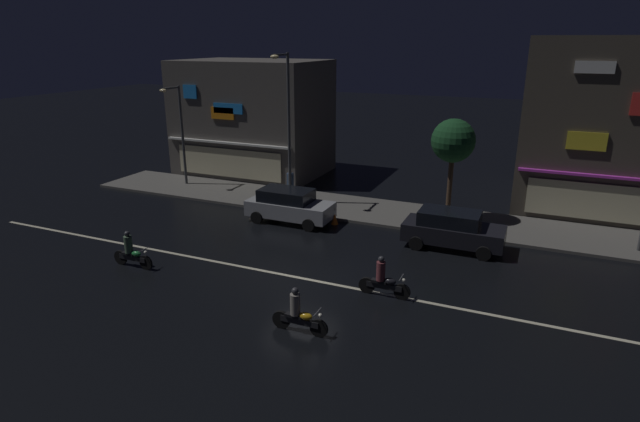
{
  "coord_description": "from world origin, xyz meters",
  "views": [
    {
      "loc": [
        7.9,
        -16.34,
        8.73
      ],
      "look_at": [
        -0.99,
        4.07,
        1.36
      ],
      "focal_mm": 29.14,
      "sensor_mm": 36.0,
      "label": 1
    }
  ],
  "objects_px": {
    "parked_car_near_kerb": "(452,229)",
    "motorcycle_following": "(383,280)",
    "motorcycle_trailing_far": "(298,314)",
    "streetlamp_west": "(179,126)",
    "traffic_cone": "(335,219)",
    "streetlamp_mid": "(287,118)",
    "pedestrian_on_sidewalk": "(290,186)",
    "parked_car_trailing": "(289,205)",
    "motorcycle_lead": "(131,252)"
  },
  "relations": [
    {
      "from": "streetlamp_west",
      "to": "streetlamp_mid",
      "type": "relative_size",
      "value": 0.75
    },
    {
      "from": "motorcycle_trailing_far",
      "to": "pedestrian_on_sidewalk",
      "type": "bearing_deg",
      "value": -57.11
    },
    {
      "from": "motorcycle_trailing_far",
      "to": "streetlamp_mid",
      "type": "bearing_deg",
      "value": -56.6
    },
    {
      "from": "pedestrian_on_sidewalk",
      "to": "streetlamp_west",
      "type": "bearing_deg",
      "value": 145.33
    },
    {
      "from": "motorcycle_following",
      "to": "traffic_cone",
      "type": "relative_size",
      "value": 3.45
    },
    {
      "from": "motorcycle_trailing_far",
      "to": "motorcycle_lead",
      "type": "bearing_deg",
      "value": -6.77
    },
    {
      "from": "pedestrian_on_sidewalk",
      "to": "motorcycle_lead",
      "type": "relative_size",
      "value": 0.91
    },
    {
      "from": "streetlamp_west",
      "to": "motorcycle_following",
      "type": "relative_size",
      "value": 3.17
    },
    {
      "from": "motorcycle_trailing_far",
      "to": "streetlamp_west",
      "type": "bearing_deg",
      "value": -36.48
    },
    {
      "from": "parked_car_near_kerb",
      "to": "motorcycle_following",
      "type": "bearing_deg",
      "value": 75.63
    },
    {
      "from": "pedestrian_on_sidewalk",
      "to": "parked_car_near_kerb",
      "type": "distance_m",
      "value": 10.13
    },
    {
      "from": "parked_car_near_kerb",
      "to": "motorcycle_lead",
      "type": "bearing_deg",
      "value": 32.23
    },
    {
      "from": "parked_car_trailing",
      "to": "streetlamp_west",
      "type": "bearing_deg",
      "value": 160.17
    },
    {
      "from": "streetlamp_mid",
      "to": "traffic_cone",
      "type": "height_order",
      "value": "streetlamp_mid"
    },
    {
      "from": "streetlamp_mid",
      "to": "parked_car_trailing",
      "type": "distance_m",
      "value": 4.78
    },
    {
      "from": "motorcycle_lead",
      "to": "motorcycle_following",
      "type": "bearing_deg",
      "value": -163.9
    },
    {
      "from": "motorcycle_lead",
      "to": "traffic_cone",
      "type": "bearing_deg",
      "value": -118.07
    },
    {
      "from": "motorcycle_trailing_far",
      "to": "motorcycle_following",
      "type": "bearing_deg",
      "value": -111.48
    },
    {
      "from": "motorcycle_following",
      "to": "motorcycle_trailing_far",
      "type": "xyz_separation_m",
      "value": [
        -1.71,
        -3.39,
        0.0
      ]
    },
    {
      "from": "streetlamp_mid",
      "to": "parked_car_trailing",
      "type": "bearing_deg",
      "value": -62.52
    },
    {
      "from": "streetlamp_west",
      "to": "motorcycle_trailing_far",
      "type": "distance_m",
      "value": 18.95
    },
    {
      "from": "streetlamp_west",
      "to": "streetlamp_mid",
      "type": "height_order",
      "value": "streetlamp_mid"
    },
    {
      "from": "pedestrian_on_sidewalk",
      "to": "motorcycle_trailing_far",
      "type": "relative_size",
      "value": 0.91
    },
    {
      "from": "streetlamp_mid",
      "to": "parked_car_near_kerb",
      "type": "distance_m",
      "value": 10.49
    },
    {
      "from": "streetlamp_west",
      "to": "parked_car_trailing",
      "type": "relative_size",
      "value": 1.4
    },
    {
      "from": "streetlamp_west",
      "to": "parked_car_trailing",
      "type": "distance_m",
      "value": 9.98
    },
    {
      "from": "pedestrian_on_sidewalk",
      "to": "motorcycle_following",
      "type": "distance_m",
      "value": 12.06
    },
    {
      "from": "streetlamp_west",
      "to": "motorcycle_following",
      "type": "distance_m",
      "value": 18.35
    },
    {
      "from": "pedestrian_on_sidewalk",
      "to": "motorcycle_lead",
      "type": "height_order",
      "value": "pedestrian_on_sidewalk"
    },
    {
      "from": "parked_car_trailing",
      "to": "motorcycle_following",
      "type": "height_order",
      "value": "parked_car_trailing"
    },
    {
      "from": "streetlamp_mid",
      "to": "motorcycle_following",
      "type": "xyz_separation_m",
      "value": [
        7.93,
        -8.25,
        -4.15
      ]
    },
    {
      "from": "parked_car_trailing",
      "to": "motorcycle_trailing_far",
      "type": "bearing_deg",
      "value": -61.7
    },
    {
      "from": "parked_car_trailing",
      "to": "traffic_cone",
      "type": "relative_size",
      "value": 7.82
    },
    {
      "from": "parked_car_near_kerb",
      "to": "motorcycle_following",
      "type": "height_order",
      "value": "parked_car_near_kerb"
    },
    {
      "from": "parked_car_near_kerb",
      "to": "motorcycle_trailing_far",
      "type": "height_order",
      "value": "parked_car_near_kerb"
    },
    {
      "from": "motorcycle_following",
      "to": "parked_car_trailing",
      "type": "bearing_deg",
      "value": -41.31
    },
    {
      "from": "parked_car_near_kerb",
      "to": "streetlamp_west",
      "type": "bearing_deg",
      "value": -11.48
    },
    {
      "from": "streetlamp_west",
      "to": "motorcycle_lead",
      "type": "xyz_separation_m",
      "value": [
        5.65,
        -10.68,
        -3.13
      ]
    },
    {
      "from": "motorcycle_following",
      "to": "streetlamp_mid",
      "type": "bearing_deg",
      "value": -46.33
    },
    {
      "from": "parked_car_trailing",
      "to": "motorcycle_lead",
      "type": "bearing_deg",
      "value": -114.15
    },
    {
      "from": "streetlamp_mid",
      "to": "parked_car_trailing",
      "type": "xyz_separation_m",
      "value": [
        1.26,
        -2.43,
        -3.92
      ]
    },
    {
      "from": "parked_car_near_kerb",
      "to": "traffic_cone",
      "type": "relative_size",
      "value": 7.82
    },
    {
      "from": "parked_car_trailing",
      "to": "motorcycle_lead",
      "type": "height_order",
      "value": "parked_car_trailing"
    },
    {
      "from": "pedestrian_on_sidewalk",
      "to": "parked_car_near_kerb",
      "type": "xyz_separation_m",
      "value": [
        9.57,
        -3.31,
        -0.06
      ]
    },
    {
      "from": "pedestrian_on_sidewalk",
      "to": "motorcycle_lead",
      "type": "distance_m",
      "value": 10.69
    },
    {
      "from": "streetlamp_west",
      "to": "streetlamp_mid",
      "type": "bearing_deg",
      "value": -5.97
    },
    {
      "from": "parked_car_near_kerb",
      "to": "parked_car_trailing",
      "type": "relative_size",
      "value": 1.0
    },
    {
      "from": "parked_car_near_kerb",
      "to": "motorcycle_trailing_far",
      "type": "relative_size",
      "value": 2.26
    },
    {
      "from": "streetlamp_mid",
      "to": "traffic_cone",
      "type": "relative_size",
      "value": 14.5
    },
    {
      "from": "motorcycle_trailing_far",
      "to": "parked_car_near_kerb",
      "type": "bearing_deg",
      "value": -104.0
    }
  ]
}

